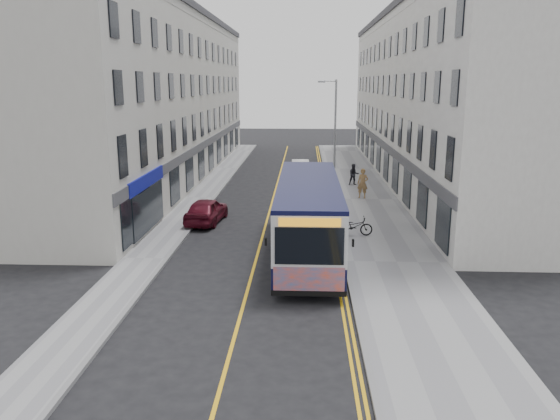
# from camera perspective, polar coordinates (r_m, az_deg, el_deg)

# --- Properties ---
(ground) EXTENTS (140.00, 140.00, 0.00)m
(ground) POSITION_cam_1_polar(r_m,az_deg,el_deg) (25.62, -2.35, -4.59)
(ground) COLOR black
(ground) RESTS_ON ground
(pavement_east) EXTENTS (4.50, 64.00, 0.12)m
(pavement_east) POSITION_cam_1_polar(r_m,az_deg,el_deg) (37.34, 8.85, 1.06)
(pavement_east) COLOR gray
(pavement_east) RESTS_ON ground
(pavement_west) EXTENTS (2.00, 64.00, 0.12)m
(pavement_west) POSITION_cam_1_polar(r_m,az_deg,el_deg) (37.80, -8.36, 1.22)
(pavement_west) COLOR gray
(pavement_west) RESTS_ON ground
(kerb_east) EXTENTS (0.18, 64.00, 0.13)m
(kerb_east) POSITION_cam_1_polar(r_m,az_deg,el_deg) (37.16, 5.40, 1.11)
(kerb_east) COLOR slate
(kerb_east) RESTS_ON ground
(kerb_west) EXTENTS (0.18, 64.00, 0.13)m
(kerb_west) POSITION_cam_1_polar(r_m,az_deg,el_deg) (37.62, -6.87, 1.22)
(kerb_west) COLOR slate
(kerb_west) RESTS_ON ground
(road_centre_line) EXTENTS (0.12, 64.00, 0.01)m
(road_centre_line) POSITION_cam_1_polar(r_m,az_deg,el_deg) (37.19, -0.77, 1.08)
(road_centre_line) COLOR gold
(road_centre_line) RESTS_ON ground
(road_dbl_yellow_inner) EXTENTS (0.10, 64.00, 0.01)m
(road_dbl_yellow_inner) POSITION_cam_1_polar(r_m,az_deg,el_deg) (37.15, 4.70, 1.02)
(road_dbl_yellow_inner) COLOR gold
(road_dbl_yellow_inner) RESTS_ON ground
(road_dbl_yellow_outer) EXTENTS (0.10, 64.00, 0.01)m
(road_dbl_yellow_outer) POSITION_cam_1_polar(r_m,az_deg,el_deg) (37.16, 5.01, 1.02)
(road_dbl_yellow_outer) COLOR gold
(road_dbl_yellow_outer) RESTS_ON ground
(terrace_east) EXTENTS (6.00, 46.00, 13.00)m
(terrace_east) POSITION_cam_1_polar(r_m,az_deg,el_deg) (46.26, 14.54, 11.17)
(terrace_east) COLOR white
(terrace_east) RESTS_ON ground
(terrace_west) EXTENTS (6.00, 46.00, 13.00)m
(terrace_west) POSITION_cam_1_polar(r_m,az_deg,el_deg) (46.66, -11.45, 11.34)
(terrace_west) COLOR beige
(terrace_west) RESTS_ON ground
(streetlamp) EXTENTS (1.32, 0.18, 8.00)m
(streetlamp) POSITION_cam_1_polar(r_m,az_deg,el_deg) (38.50, 5.65, 8.03)
(streetlamp) COLOR #999CA1
(streetlamp) RESTS_ON ground
(city_bus) EXTENTS (2.79, 11.98, 3.48)m
(city_bus) POSITION_cam_1_polar(r_m,az_deg,el_deg) (25.07, 2.98, -0.48)
(city_bus) COLOR black
(city_bus) RESTS_ON ground
(bicycle) EXTENTS (1.89, 0.70, 0.99)m
(bicycle) POSITION_cam_1_polar(r_m,az_deg,el_deg) (28.30, 7.77, -1.68)
(bicycle) COLOR black
(bicycle) RESTS_ON pavement_east
(pedestrian_near) EXTENTS (0.84, 0.67, 2.02)m
(pedestrian_near) POSITION_cam_1_polar(r_m,az_deg,el_deg) (37.47, 8.63, 2.77)
(pedestrian_near) COLOR olive
(pedestrian_near) RESTS_ON pavement_east
(pedestrian_far) EXTENTS (0.84, 0.68, 1.62)m
(pedestrian_far) POSITION_cam_1_polar(r_m,az_deg,el_deg) (42.19, 7.72, 3.70)
(pedestrian_far) COLOR black
(pedestrian_far) RESTS_ON pavement_east
(car_white) EXTENTS (1.63, 4.19, 1.36)m
(car_white) POSITION_cam_1_polar(r_m,az_deg,el_deg) (46.48, 2.15, 4.38)
(car_white) COLOR white
(car_white) RESTS_ON ground
(car_maroon) EXTENTS (2.16, 4.41, 1.45)m
(car_maroon) POSITION_cam_1_polar(r_m,az_deg,el_deg) (31.28, -7.69, -0.03)
(car_maroon) COLOR #540E1C
(car_maroon) RESTS_ON ground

